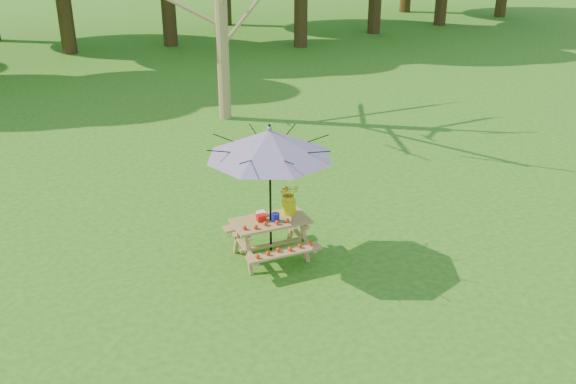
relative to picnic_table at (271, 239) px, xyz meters
name	(u,v)px	position (x,y,z in m)	size (l,w,h in m)	color
picnic_table	(271,239)	(0.00, 0.00, 0.00)	(1.20, 1.32, 0.67)	#9D8146
patio_umbrella	(270,144)	(0.00, 0.00, 1.62)	(2.04, 2.04, 2.25)	black
produce_bins	(267,217)	(-0.04, 0.03, 0.40)	(0.34, 0.41, 0.13)	red
tomatoes_row	(266,224)	(-0.15, -0.18, 0.38)	(0.77, 0.13, 0.07)	red
flower_bucket	(289,197)	(0.37, 0.12, 0.62)	(0.33, 0.29, 0.51)	#D0D60B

